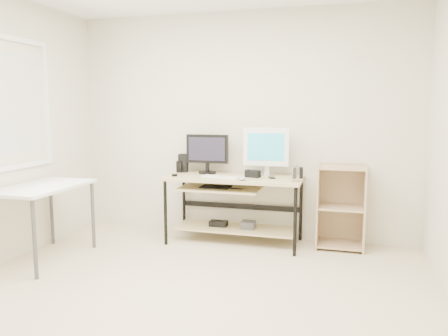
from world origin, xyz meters
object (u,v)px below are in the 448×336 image
(desk, at_px, (232,195))
(audio_controller, at_px, (179,167))
(side_table, at_px, (42,194))
(black_monitor, at_px, (207,151))
(white_imac, at_px, (266,148))
(shelf_unit, at_px, (341,206))

(desk, xyz_separation_m, audio_controller, (-0.68, 0.14, 0.28))
(side_table, height_order, audio_controller, audio_controller)
(black_monitor, height_order, white_imac, white_imac)
(desk, relative_size, shelf_unit, 1.67)
(white_imac, relative_size, audio_controller, 3.97)
(audio_controller, bearing_deg, white_imac, 3.17)
(shelf_unit, bearing_deg, desk, -172.23)
(shelf_unit, distance_m, black_monitor, 1.61)
(desk, xyz_separation_m, shelf_unit, (1.18, 0.16, -0.09))
(black_monitor, bearing_deg, desk, -24.75)
(desk, bearing_deg, black_monitor, 156.15)
(shelf_unit, distance_m, audio_controller, 1.89)
(desk, height_order, shelf_unit, shelf_unit)
(shelf_unit, distance_m, white_imac, 1.03)
(desk, xyz_separation_m, black_monitor, (-0.34, 0.15, 0.47))
(white_imac, distance_m, audio_controller, 1.06)
(black_monitor, relative_size, white_imac, 0.91)
(side_table, distance_m, white_imac, 2.37)
(side_table, distance_m, black_monitor, 1.82)
(audio_controller, bearing_deg, shelf_unit, 3.64)
(black_monitor, distance_m, white_imac, 0.69)
(desk, relative_size, black_monitor, 3.03)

